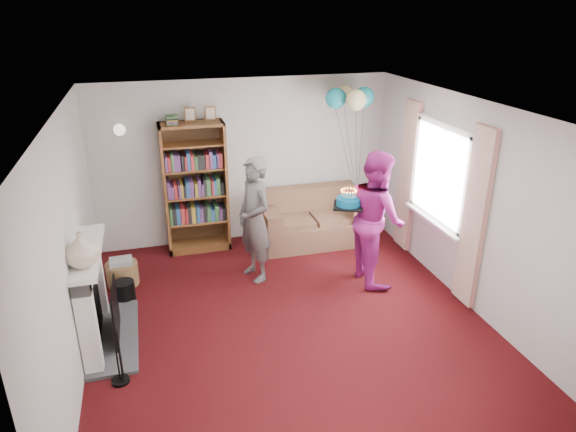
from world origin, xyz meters
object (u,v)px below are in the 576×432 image
object	(u,v)px
person_striped	(255,220)
bookcase	(195,189)
person_magenta	(376,217)
birthday_cake	(348,201)
sofa	(310,222)

from	to	relation	value
person_striped	bookcase	bearing A→B (deg)	-169.96
person_magenta	birthday_cake	xyz separation A→B (m)	(-0.39, 0.02, 0.25)
sofa	person_striped	world-z (taller)	person_striped
birthday_cake	person_striped	bearing A→B (deg)	159.13
person_striped	birthday_cake	size ratio (longest dim) A/B	4.62
sofa	person_striped	bearing A→B (deg)	-139.13
bookcase	sofa	bearing A→B (deg)	-7.85
birthday_cake	bookcase	bearing A→B (deg)	138.26
bookcase	person_magenta	bearing A→B (deg)	-36.59
sofa	person_striped	size ratio (longest dim) A/B	0.92
sofa	person_striped	xyz separation A→B (m)	(-1.07, -0.92, 0.53)
person_magenta	birthday_cake	size ratio (longest dim) A/B	4.87
bookcase	person_striped	size ratio (longest dim) A/B	1.27
bookcase	person_magenta	xyz separation A→B (m)	(2.17, -1.61, -0.06)
person_striped	person_magenta	distance (m)	1.59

